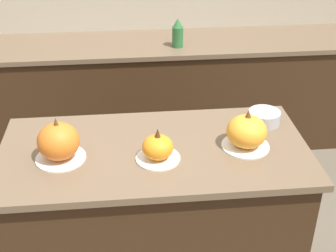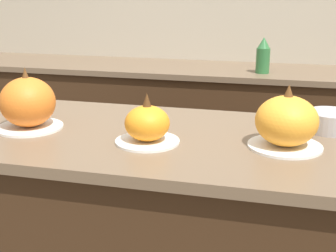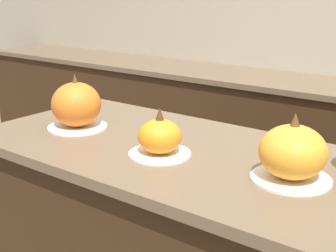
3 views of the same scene
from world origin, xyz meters
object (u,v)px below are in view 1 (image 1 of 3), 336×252
(pumpkin_cake_center, at_px, (158,148))
(mixing_bowl, at_px, (264,117))
(pumpkin_cake_left, at_px, (59,142))
(bottle_tall, at_px, (178,33))
(pumpkin_cake_right, at_px, (247,132))

(pumpkin_cake_center, height_order, mixing_bowl, pumpkin_cake_center)
(mixing_bowl, bearing_deg, pumpkin_cake_left, -167.37)
(bottle_tall, bearing_deg, mixing_bowl, -76.15)
(pumpkin_cake_center, height_order, pumpkin_cake_right, pumpkin_cake_right)
(bottle_tall, distance_m, mixing_bowl, 1.27)
(pumpkin_cake_left, bearing_deg, pumpkin_cake_center, -5.97)
(pumpkin_cake_right, relative_size, bottle_tall, 1.07)
(pumpkin_cake_right, xyz_separation_m, bottle_tall, (-0.16, 1.45, -0.01))
(pumpkin_cake_left, relative_size, pumpkin_cake_center, 1.12)
(mixing_bowl, bearing_deg, bottle_tall, 103.85)
(mixing_bowl, bearing_deg, pumpkin_cake_right, -125.08)
(pumpkin_cake_center, height_order, bottle_tall, bottle_tall)
(bottle_tall, height_order, mixing_bowl, bottle_tall)
(pumpkin_cake_right, height_order, mixing_bowl, pumpkin_cake_right)
(pumpkin_cake_right, bearing_deg, bottle_tall, 96.12)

